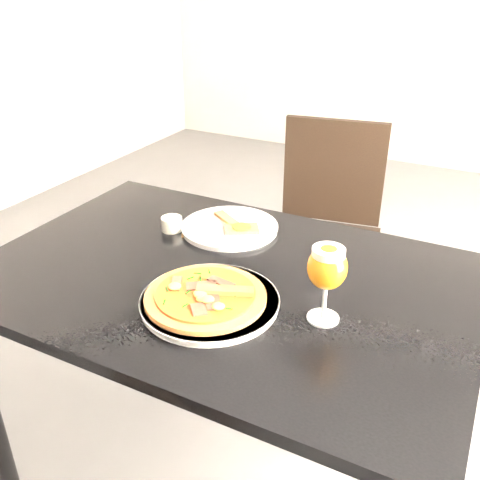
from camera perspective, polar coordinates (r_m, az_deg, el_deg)
The scene contains 10 objects.
ground at distance 1.95m, azimuth 8.96°, elevation -20.04°, with size 6.00×6.00×0.00m, color #5A5A5D.
dining_table at distance 1.36m, azimuth -1.74°, elevation -6.85°, with size 1.21×0.81×0.75m.
chair_far at distance 2.13m, azimuth 9.02°, elevation 1.17°, with size 0.48×0.48×0.90m.
plate_main at distance 1.19m, azimuth -3.24°, elevation -6.57°, with size 0.31×0.31×0.02m, color silver.
pizza at distance 1.18m, azimuth -3.63°, elevation -5.93°, with size 0.27×0.27×0.03m.
plate_second at distance 1.52m, azimuth -1.10°, elevation 1.34°, with size 0.27×0.27×0.01m, color silver.
crust_scraps at distance 1.50m, azimuth -0.34°, elevation 1.56°, with size 0.17×0.13×0.01m.
loose_crust at distance 1.47m, azimuth -3.95°, elevation 0.25°, with size 0.12×0.03×0.01m, color brown.
sauce_cup at distance 1.52m, azimuth -7.29°, elevation 1.79°, with size 0.06×0.06×0.04m.
beer_glass at distance 1.10m, azimuth 9.29°, elevation -2.97°, with size 0.08×0.08×0.17m.
Camera 1 is at (0.35, -1.28, 1.42)m, focal length 40.00 mm.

